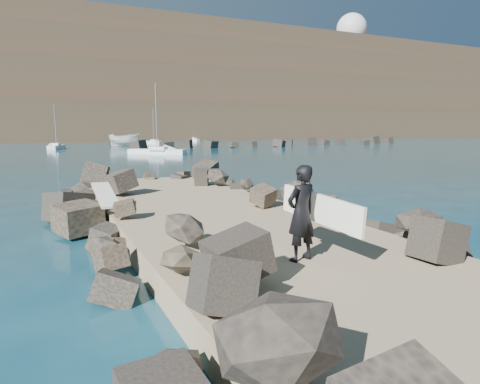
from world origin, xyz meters
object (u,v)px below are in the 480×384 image
at_px(sailboat_d, 154,142).
at_px(surfer_with_board, 304,213).
at_px(surfboard_resting, 105,198).
at_px(boat_imported, 124,140).
at_px(radome, 351,34).

bearing_deg(sailboat_d, surfer_with_board, -101.88).
relative_size(surfboard_resting, surfer_with_board, 0.93).
relative_size(surfer_with_board, sailboat_d, 0.33).
height_order(surfboard_resting, surfer_with_board, surfer_with_board).
height_order(boat_imported, sailboat_d, sailboat_d).
xyz_separation_m(radome, sailboat_d, (-105.68, -68.99, -43.66)).
bearing_deg(radome, surfboard_resting, -131.49).
bearing_deg(radome, sailboat_d, -146.86).
distance_m(boat_imported, radome, 143.20).
xyz_separation_m(surfer_with_board, sailboat_d, (16.69, 79.30, -1.21)).
bearing_deg(surfer_with_board, boat_imported, 82.50).
relative_size(radome, sailboat_d, 2.86).
height_order(surfboard_resting, sailboat_d, sailboat_d).
distance_m(surfboard_resting, boat_imported, 65.85).
bearing_deg(boat_imported, surfboard_resting, -153.21).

